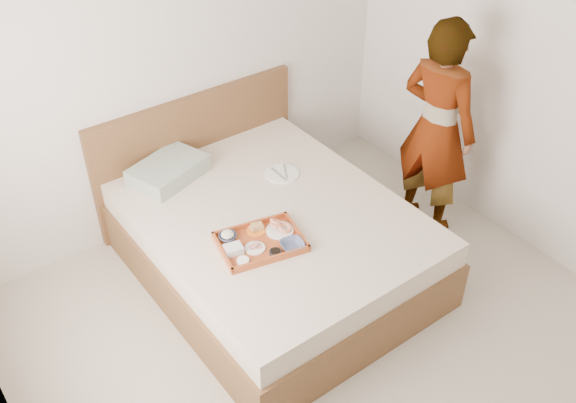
% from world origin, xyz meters
% --- Properties ---
extents(ground, '(3.50, 4.00, 0.01)m').
position_xyz_m(ground, '(0.00, 0.00, 0.00)').
color(ground, '#BEB4A1').
rests_on(ground, ground).
extents(wall_back, '(3.50, 0.01, 2.60)m').
position_xyz_m(wall_back, '(0.00, 2.00, 1.30)').
color(wall_back, silver).
rests_on(wall_back, ground).
extents(wall_left, '(0.01, 4.00, 2.60)m').
position_xyz_m(wall_left, '(-1.75, 0.00, 1.30)').
color(wall_left, silver).
rests_on(wall_left, ground).
extents(bed, '(1.65, 2.00, 0.53)m').
position_xyz_m(bed, '(0.08, 1.00, 0.27)').
color(bed, brown).
rests_on(bed, ground).
extents(headboard, '(1.65, 0.06, 0.95)m').
position_xyz_m(headboard, '(0.08, 1.97, 0.47)').
color(headboard, brown).
rests_on(headboard, ground).
extents(pillow, '(0.58, 0.48, 0.12)m').
position_xyz_m(pillow, '(-0.27, 1.74, 0.59)').
color(pillow, '#9AA598').
rests_on(pillow, bed).
extents(tray, '(0.57, 0.47, 0.05)m').
position_xyz_m(tray, '(-0.17, 0.78, 0.55)').
color(tray, '#AD471E').
rests_on(tray, bed).
extents(prawn_plate, '(0.21, 0.21, 0.01)m').
position_xyz_m(prawn_plate, '(-0.01, 0.80, 0.55)').
color(prawn_plate, white).
rests_on(prawn_plate, tray).
extents(navy_bowl_big, '(0.17, 0.17, 0.03)m').
position_xyz_m(navy_bowl_big, '(-0.04, 0.63, 0.56)').
color(navy_bowl_big, '#132341').
rests_on(navy_bowl_big, tray).
extents(sauce_dish, '(0.09, 0.09, 0.03)m').
position_xyz_m(sauce_dish, '(-0.16, 0.64, 0.56)').
color(sauce_dish, black).
rests_on(sauce_dish, tray).
extents(meat_plate, '(0.15, 0.15, 0.01)m').
position_xyz_m(meat_plate, '(-0.22, 0.76, 0.55)').
color(meat_plate, white).
rests_on(meat_plate, tray).
extents(bread_plate, '(0.15, 0.15, 0.01)m').
position_xyz_m(bread_plate, '(-0.12, 0.89, 0.55)').
color(bread_plate, orange).
rests_on(bread_plate, tray).
extents(salad_bowl, '(0.13, 0.13, 0.03)m').
position_xyz_m(salad_bowl, '(-0.31, 0.93, 0.56)').
color(salad_bowl, '#132341').
rests_on(salad_bowl, tray).
extents(plastic_tub, '(0.12, 0.11, 0.05)m').
position_xyz_m(plastic_tub, '(-0.34, 0.81, 0.57)').
color(plastic_tub, silver).
rests_on(plastic_tub, tray).
extents(cheese_round, '(0.09, 0.09, 0.03)m').
position_xyz_m(cheese_round, '(-0.35, 0.70, 0.56)').
color(cheese_round, white).
rests_on(cheese_round, tray).
extents(dinner_plate, '(0.31, 0.31, 0.01)m').
position_xyz_m(dinner_plate, '(0.38, 1.30, 0.54)').
color(dinner_plate, white).
rests_on(dinner_plate, bed).
extents(person, '(0.46, 0.64, 1.61)m').
position_xyz_m(person, '(1.33, 0.79, 0.81)').
color(person, beige).
rests_on(person, ground).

